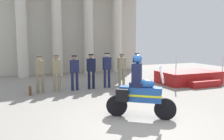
{
  "coord_description": "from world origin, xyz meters",
  "views": [
    {
      "loc": [
        -3.17,
        -5.49,
        2.3
      ],
      "look_at": [
        0.24,
        2.82,
        1.18
      ],
      "focal_mm": 37.87,
      "sensor_mm": 36.0,
      "label": 1
    }
  ],
  "objects": [
    {
      "name": "reviewing_stand",
      "position": [
        5.49,
        4.58,
        0.32
      ],
      "size": [
        3.18,
        2.39,
        1.56
      ],
      "color": "#A51919",
      "rests_on": "ground_plane"
    },
    {
      "name": "officer_in_row_4",
      "position": [
        0.95,
        5.18,
        1.02
      ],
      "size": [
        0.39,
        0.24,
        1.72
      ],
      "rotation": [
        0.0,
        0.0,
        3.19
      ],
      "color": "#191E42",
      "rests_on": "ground_plane"
    },
    {
      "name": "officer_in_row_6",
      "position": [
        2.51,
        5.02,
        0.99
      ],
      "size": [
        0.39,
        0.24,
        1.68
      ],
      "rotation": [
        0.0,
        0.0,
        3.19
      ],
      "color": "#141938",
      "rests_on": "ground_plane"
    },
    {
      "name": "ground_plane",
      "position": [
        0.0,
        0.0,
        0.0
      ],
      "size": [
        28.0,
        28.0,
        0.0
      ],
      "primitive_type": "plane",
      "color": "gray"
    },
    {
      "name": "motorcycle_with_rider",
      "position": [
        0.16,
        0.57,
        0.79
      ],
      "size": [
        1.74,
        1.36,
        1.9
      ],
      "rotation": [
        0.0,
        0.0,
        -0.65
      ],
      "color": "black",
      "rests_on": "ground_plane"
    },
    {
      "name": "officer_in_row_0",
      "position": [
        -2.2,
        5.18,
        0.97
      ],
      "size": [
        0.39,
        0.24,
        1.65
      ],
      "rotation": [
        0.0,
        0.0,
        3.19
      ],
      "color": "#7A7056",
      "rests_on": "ground_plane"
    },
    {
      "name": "colonnade_backdrop",
      "position": [
        0.52,
        10.92,
        3.59
      ],
      "size": [
        10.36,
        1.52,
        6.96
      ],
      "color": "beige",
      "rests_on": "ground_plane"
    },
    {
      "name": "briefcase_on_ground",
      "position": [
        -2.65,
        4.97,
        0.18
      ],
      "size": [
        0.1,
        0.32,
        0.36
      ],
      "primitive_type": "cube",
      "color": "brown",
      "rests_on": "ground_plane"
    },
    {
      "name": "officer_in_row_3",
      "position": [
        0.14,
        5.19,
        0.99
      ],
      "size": [
        0.39,
        0.24,
        1.67
      ],
      "rotation": [
        0.0,
        0.0,
        3.19
      ],
      "color": "black",
      "rests_on": "ground_plane"
    },
    {
      "name": "officer_in_row_2",
      "position": [
        -0.67,
        5.14,
        0.97
      ],
      "size": [
        0.39,
        0.24,
        1.64
      ],
      "rotation": [
        0.0,
        0.0,
        3.19
      ],
      "color": "#191E42",
      "rests_on": "ground_plane"
    },
    {
      "name": "officer_in_row_1",
      "position": [
        -1.48,
        5.2,
        0.98
      ],
      "size": [
        0.39,
        0.24,
        1.67
      ],
      "rotation": [
        0.0,
        0.0,
        3.19
      ],
      "color": "#847A5B",
      "rests_on": "ground_plane"
    },
    {
      "name": "officer_in_row_5",
      "position": [
        1.74,
        5.19,
        0.99
      ],
      "size": [
        0.39,
        0.24,
        1.67
      ],
      "rotation": [
        0.0,
        0.0,
        3.19
      ],
      "color": "#847A5B",
      "rests_on": "ground_plane"
    }
  ]
}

